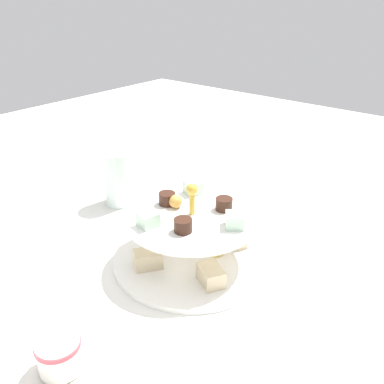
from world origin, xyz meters
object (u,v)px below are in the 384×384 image
(teacup_with_saucer, at_px, (60,357))
(butter_knife_right, at_px, (1,278))
(water_glass_short_left, at_px, (176,378))
(water_glass_tall_right, at_px, (118,178))
(tiered_serving_stand, at_px, (192,240))
(butter_knife_left, at_px, (290,199))

(teacup_with_saucer, bearing_deg, butter_knife_right, 79.36)
(teacup_with_saucer, relative_size, butter_knife_right, 0.53)
(water_glass_short_left, bearing_deg, butter_knife_right, 93.05)
(water_glass_tall_right, xyz_separation_m, teacup_with_saucer, (-0.37, -0.30, -0.04))
(water_glass_tall_right, height_order, teacup_with_saucer, water_glass_tall_right)
(tiered_serving_stand, xyz_separation_m, teacup_with_saucer, (-0.30, -0.02, -0.02))
(water_glass_short_left, distance_m, butter_knife_left, 0.58)
(water_glass_short_left, xyz_separation_m, butter_knife_right, (-0.02, 0.38, -0.03))
(water_glass_tall_right, bearing_deg, teacup_with_saucer, -140.82)
(water_glass_tall_right, height_order, butter_knife_left, water_glass_tall_right)
(tiered_serving_stand, xyz_separation_m, water_glass_short_left, (-0.23, -0.16, -0.01))
(tiered_serving_stand, xyz_separation_m, butter_knife_left, (0.33, -0.03, -0.04))
(butter_knife_left, bearing_deg, water_glass_tall_right, 44.07)
(teacup_with_saucer, bearing_deg, water_glass_short_left, -64.85)
(butter_knife_left, height_order, butter_knife_right, same)
(butter_knife_left, bearing_deg, water_glass_short_left, 106.82)
(water_glass_short_left, height_order, teacup_with_saucer, water_glass_short_left)
(teacup_with_saucer, relative_size, butter_knife_left, 0.53)
(water_glass_short_left, bearing_deg, teacup_with_saucer, 115.15)
(tiered_serving_stand, distance_m, water_glass_short_left, 0.28)
(tiered_serving_stand, distance_m, water_glass_tall_right, 0.28)
(tiered_serving_stand, height_order, water_glass_short_left, tiered_serving_stand)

